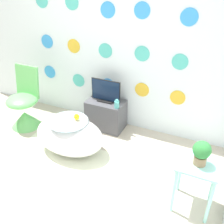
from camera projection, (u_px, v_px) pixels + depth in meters
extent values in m
plane|color=#BCB29E|center=(38.00, 195.00, 2.79)|extent=(12.00, 12.00, 0.00)
cube|color=white|center=(107.00, 35.00, 3.49)|extent=(4.65, 0.04, 2.60)
cylinder|color=#3899E5|center=(50.00, 72.00, 4.17)|extent=(0.20, 0.01, 0.20)
cylinder|color=#4CBFB2|center=(79.00, 80.00, 4.00)|extent=(0.20, 0.01, 0.20)
cylinder|color=#3899E5|center=(108.00, 85.00, 3.81)|extent=(0.20, 0.01, 0.20)
cylinder|color=gold|center=(142.00, 90.00, 3.61)|extent=(0.20, 0.01, 0.20)
cylinder|color=gold|center=(178.00, 98.00, 3.44)|extent=(0.20, 0.01, 0.20)
cylinder|color=#3899E5|center=(47.00, 42.00, 3.92)|extent=(0.20, 0.01, 0.20)
cylinder|color=gold|center=(74.00, 46.00, 3.76)|extent=(0.20, 0.01, 0.20)
cylinder|color=#4CBFB2|center=(105.00, 51.00, 3.57)|extent=(0.20, 0.01, 0.20)
cylinder|color=#4CBFB2|center=(142.00, 54.00, 3.37)|extent=(0.20, 0.01, 0.20)
cylinder|color=#4CBFB2|center=(180.00, 62.00, 3.21)|extent=(0.20, 0.01, 0.20)
cylinder|color=#4CBFB2|center=(42.00, 0.00, 3.63)|extent=(0.20, 0.01, 0.20)
cylinder|color=#4CBFB2|center=(72.00, 2.00, 3.45)|extent=(0.20, 0.01, 0.20)
cylinder|color=#3899E5|center=(108.00, 10.00, 3.29)|extent=(0.20, 0.01, 0.20)
cylinder|color=#3899E5|center=(142.00, 10.00, 3.11)|extent=(0.20, 0.01, 0.20)
cylinder|color=#3899E5|center=(189.00, 17.00, 2.93)|extent=(0.20, 0.01, 0.20)
cube|color=silver|center=(63.00, 157.00, 3.32)|extent=(1.33, 0.69, 0.01)
ellipsoid|color=white|center=(70.00, 135.00, 3.34)|extent=(0.92, 0.60, 0.47)
cylinder|color=#B2DBEA|center=(68.00, 121.00, 3.23)|extent=(0.49, 0.49, 0.01)
sphere|color=yellow|center=(77.00, 117.00, 3.21)|extent=(0.07, 0.07, 0.07)
sphere|color=yellow|center=(76.00, 116.00, 3.19)|extent=(0.04, 0.04, 0.04)
cone|color=orange|center=(75.00, 116.00, 3.17)|extent=(0.02, 0.02, 0.02)
cone|color=#66C166|center=(25.00, 119.00, 3.91)|extent=(0.43, 0.43, 0.23)
ellipsoid|color=#66C166|center=(22.00, 101.00, 3.76)|extent=(0.46, 0.46, 0.16)
cube|color=#66C166|center=(27.00, 81.00, 3.77)|extent=(0.39, 0.10, 0.47)
cube|color=#4C4C51|center=(106.00, 114.00, 3.83)|extent=(0.53, 0.34, 0.43)
cube|color=white|center=(101.00, 115.00, 3.66)|extent=(0.45, 0.01, 0.12)
cube|color=black|center=(106.00, 101.00, 3.72)|extent=(0.23, 0.12, 0.02)
cube|color=black|center=(106.00, 90.00, 3.64)|extent=(0.43, 0.01, 0.32)
cube|color=#0F1E38|center=(106.00, 91.00, 3.63)|extent=(0.41, 0.01, 0.30)
cylinder|color=#51B2AD|center=(117.00, 105.00, 3.53)|extent=(0.07, 0.07, 0.10)
cylinder|color=#51B2AD|center=(117.00, 100.00, 3.50)|extent=(0.04, 0.04, 0.02)
cube|color=#99E0D8|center=(199.00, 165.00, 2.42)|extent=(0.38, 0.35, 0.02)
cylinder|color=#99E0D8|center=(174.00, 191.00, 2.50)|extent=(0.03, 0.03, 0.53)
cylinder|color=#99E0D8|center=(210.00, 203.00, 2.38)|extent=(0.03, 0.03, 0.53)
cylinder|color=#99E0D8|center=(181.00, 171.00, 2.73)|extent=(0.03, 0.03, 0.53)
cylinder|color=#99E0D8|center=(213.00, 181.00, 2.61)|extent=(0.03, 0.03, 0.53)
cylinder|color=#8C6B4C|center=(200.00, 160.00, 2.39)|extent=(0.12, 0.12, 0.09)
sphere|color=#2D7A38|center=(202.00, 150.00, 2.33)|extent=(0.17, 0.17, 0.17)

